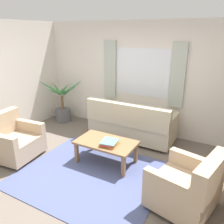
{
  "coord_description": "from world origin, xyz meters",
  "views": [
    {
      "loc": [
        1.96,
        -2.78,
        2.36
      ],
      "look_at": [
        0.03,
        0.7,
        0.95
      ],
      "focal_mm": 36.79,
      "sensor_mm": 36.0,
      "label": 1
    }
  ],
  "objects": [
    {
      "name": "area_rug",
      "position": [
        0.0,
        0.0,
        0.01
      ],
      "size": [
        2.4,
        2.07,
        0.01
      ],
      "primitive_type": "cube",
      "color": "#4C5684",
      "rests_on": "ground_plane"
    },
    {
      "name": "potted_plant",
      "position": [
        -2.09,
        1.76,
        0.46
      ],
      "size": [
        1.15,
        1.03,
        1.16
      ],
      "color": "#56565B",
      "rests_on": "ground_plane"
    },
    {
      "name": "wall_back",
      "position": [
        0.0,
        2.26,
        1.3
      ],
      "size": [
        5.32,
        0.12,
        2.6
      ],
      "primitive_type": "cube",
      "color": "silver",
      "rests_on": "ground_plane"
    },
    {
      "name": "armchair_left",
      "position": [
        -1.67,
        -0.2,
        0.35
      ],
      "size": [
        0.9,
        0.92,
        0.88
      ],
      "rotation": [
        0.0,
        0.0,
        1.67
      ],
      "color": "tan",
      "rests_on": "ground_plane"
    },
    {
      "name": "armchair_right",
      "position": [
        1.61,
        -0.01,
        0.35
      ],
      "size": [
        0.98,
        1.0,
        0.88
      ],
      "rotation": [
        0.0,
        0.0,
        -1.79
      ],
      "color": "tan",
      "rests_on": "ground_plane"
    },
    {
      "name": "ground_plane",
      "position": [
        0.0,
        0.0,
        0.0
      ],
      "size": [
        6.24,
        6.24,
        0.0
      ],
      "primitive_type": "plane",
      "color": "#6B6056"
    },
    {
      "name": "book_stack_on_table",
      "position": [
        0.15,
        0.4,
        0.48
      ],
      "size": [
        0.32,
        0.35,
        0.08
      ],
      "color": "orange",
      "rests_on": "coffee_table"
    },
    {
      "name": "window_with_curtains",
      "position": [
        0.0,
        2.18,
        1.45
      ],
      "size": [
        1.98,
        0.07,
        1.4
      ],
      "color": "white"
    },
    {
      "name": "couch",
      "position": [
        0.02,
        1.62,
        0.37
      ],
      "size": [
        1.9,
        0.82,
        0.92
      ],
      "rotation": [
        0.0,
        0.0,
        3.14
      ],
      "color": "#BCB293",
      "rests_on": "ground_plane"
    },
    {
      "name": "coffee_table",
      "position": [
        0.03,
        0.48,
        0.38
      ],
      "size": [
        1.1,
        0.64,
        0.44
      ],
      "color": "olive",
      "rests_on": "ground_plane"
    }
  ]
}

